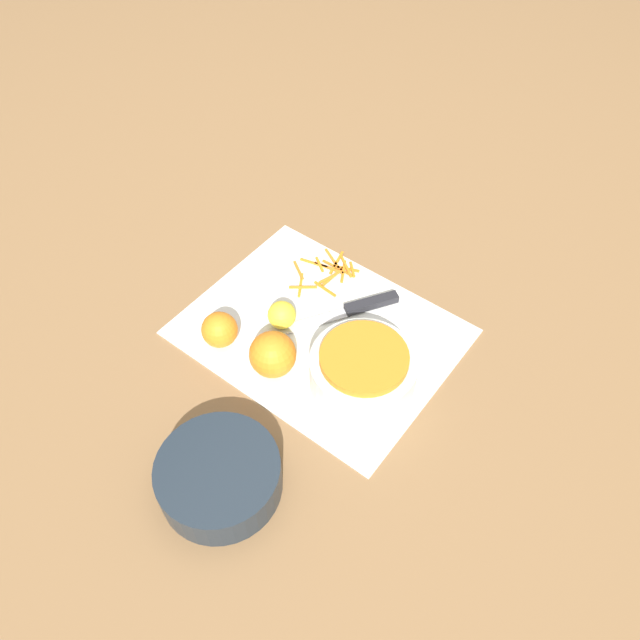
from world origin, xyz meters
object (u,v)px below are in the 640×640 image
Objects in this scene: bowl_speckled at (363,369)px; orange_left at (220,330)px; bowl_dark at (219,477)px; knife at (358,308)px; orange_right at (273,354)px; lemon at (282,315)px.

bowl_speckled is 0.27m from orange_left.
orange_left reaches higher than bowl_dark.
knife is (0.10, -0.13, -0.03)m from bowl_speckled.
bowl_speckled is at bearing 70.72° from knife.
orange_left is (0.26, 0.08, -0.00)m from bowl_speckled.
knife is 0.26m from orange_left.
knife is at bearing -125.79° from orange_left.
orange_right reaches higher than bowl_dark.
bowl_dark reaches higher than lemon.
bowl_speckled is at bearing 175.60° from lemon.
knife is 0.21m from orange_right.
bowl_dark is 0.28m from orange_left.
orange_left is 1.24× the size of lemon.
bowl_dark is at bearing 133.14° from orange_left.
bowl_speckled is 0.19m from lemon.
lemon is at bearing -66.87° from bowl_dark.
lemon is at bearing -58.74° from orange_right.
lemon is (0.09, 0.11, 0.02)m from knife.
lemon is (0.13, -0.30, 0.00)m from bowl_dark.
orange_right is at bearing 21.90° from knife.
bowl_dark reaches higher than knife.
orange_right is at bearing 121.26° from lemon.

